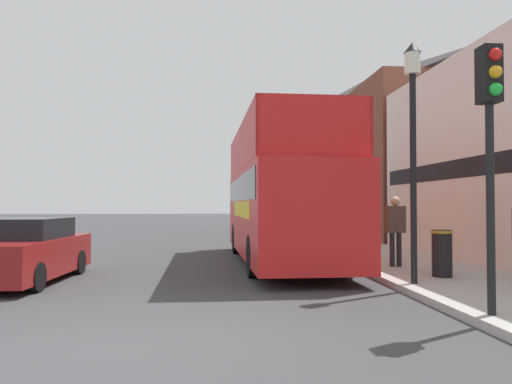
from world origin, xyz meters
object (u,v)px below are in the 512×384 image
parked_car_ahead_of_bus (270,228)px  lamp_post_nearest (413,118)px  pedestrian_third (395,224)px  lamp_post_third (288,177)px  tour_bus (280,204)px  litter_bin (442,252)px  parked_car_far_side (23,252)px  lamp_post_second (320,164)px  traffic_signal (490,118)px

parked_car_ahead_of_bus → lamp_post_nearest: (1.50, -12.59, 2.84)m
pedestrian_third → lamp_post_third: bearing=92.1°
parked_car_ahead_of_bus → lamp_post_third: (1.58, 5.10, 2.60)m
tour_bus → litter_bin: (3.07, -4.28, -1.10)m
parked_car_far_side → lamp_post_nearest: 9.08m
tour_bus → parked_car_far_side: size_ratio=2.33×
lamp_post_nearest → lamp_post_second: bearing=90.1°
tour_bus → litter_bin: bearing=-55.4°
parked_car_ahead_of_bus → parked_car_far_side: size_ratio=1.02×
parked_car_ahead_of_bus → lamp_post_nearest: lamp_post_nearest is taller
traffic_signal → litter_bin: (1.06, 3.81, -2.35)m
parked_car_ahead_of_bus → litter_bin: 12.00m
lamp_post_nearest → lamp_post_second: lamp_post_nearest is taller
lamp_post_second → litter_bin: bearing=-82.8°
parked_car_far_side → lamp_post_second: bearing=-137.0°
pedestrian_third → lamp_post_third: (-0.56, 14.96, 2.08)m
parked_car_far_side → traffic_signal: (8.37, -4.77, 2.36)m
parked_car_far_side → tour_bus: bearing=-149.3°
lamp_post_nearest → tour_bus: bearing=111.9°
pedestrian_third → lamp_post_third: size_ratio=0.40×
pedestrian_third → parked_car_ahead_of_bus: bearing=102.3°
lamp_post_nearest → lamp_post_third: (0.09, 17.69, -0.23)m
pedestrian_third → lamp_post_nearest: size_ratio=0.37×
tour_bus → traffic_signal: (2.01, -8.08, 1.25)m
lamp_post_second → tour_bus: bearing=-118.9°
lamp_post_third → litter_bin: bearing=-86.9°
lamp_post_second → lamp_post_third: size_ratio=0.99×
traffic_signal → parked_car_ahead_of_bus: bearing=95.3°
pedestrian_third → litter_bin: (0.36, -1.88, -0.55)m
pedestrian_third → lamp_post_nearest: 3.64m
lamp_post_nearest → litter_bin: (1.01, 0.85, -2.87)m
parked_car_ahead_of_bus → traffic_signal: (1.45, -15.55, 2.32)m
parked_car_far_side → litter_bin: 9.47m
lamp_post_nearest → pedestrian_third: bearing=76.7°
litter_bin → lamp_post_third: bearing=93.1°
parked_car_far_side → lamp_post_third: lamp_post_third is taller
litter_bin → lamp_post_second: bearing=97.2°
pedestrian_third → lamp_post_third: lamp_post_third is taller
tour_bus → lamp_post_third: (2.15, 12.57, 1.53)m
lamp_post_second → traffic_signal: bearing=-90.2°
tour_bus → lamp_post_second: bearing=60.1°
parked_car_ahead_of_bus → parked_car_far_side: bearing=-119.6°
parked_car_ahead_of_bus → litter_bin: bearing=-74.9°
pedestrian_third → lamp_post_third: 15.11m
pedestrian_third → traffic_signal: size_ratio=0.46×
parked_car_far_side → litter_bin: bearing=177.3°
lamp_post_nearest → litter_bin: size_ratio=4.77×
tour_bus → litter_bin: 5.37m
litter_bin → tour_bus: bearing=125.7°
parked_car_far_side → pedestrian_third: bearing=-171.1°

